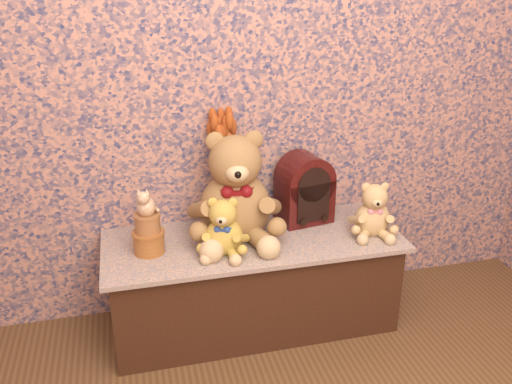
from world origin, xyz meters
TOP-DOWN VIEW (x-y plane):
  - display_shelf at (0.00, 1.25)m, footprint 1.30×0.52m
  - teddy_large at (-0.07, 1.30)m, footprint 0.46×0.53m
  - teddy_medium at (-0.15, 1.17)m, footprint 0.28×0.30m
  - teddy_small at (0.53, 1.18)m, footprint 0.26×0.29m
  - cathedral_radio at (0.27, 1.38)m, footprint 0.26×0.21m
  - ceramic_vase at (-0.10, 1.43)m, footprint 0.13×0.13m
  - dried_stalks at (-0.10, 1.43)m, footprint 0.23×0.23m
  - biscuit_tin_lower at (-0.45, 1.23)m, footprint 0.17×0.17m
  - biscuit_tin_upper at (-0.45, 1.23)m, footprint 0.11×0.11m
  - cat_figurine at (-0.45, 1.23)m, footprint 0.12×0.12m

SIDE VIEW (x-z plane):
  - display_shelf at x=0.00m, z-range 0.00..0.44m
  - biscuit_tin_lower at x=-0.45m, z-range 0.44..0.53m
  - ceramic_vase at x=-0.10m, z-range 0.44..0.64m
  - teddy_small at x=0.53m, z-range 0.44..0.70m
  - teddy_medium at x=-0.15m, z-range 0.44..0.70m
  - biscuit_tin_upper at x=-0.45m, z-range 0.53..0.61m
  - cathedral_radio at x=0.27m, z-range 0.44..0.77m
  - cat_figurine at x=-0.45m, z-range 0.61..0.74m
  - teddy_large at x=-0.07m, z-range 0.44..0.96m
  - dried_stalks at x=-0.10m, z-range 0.64..1.03m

